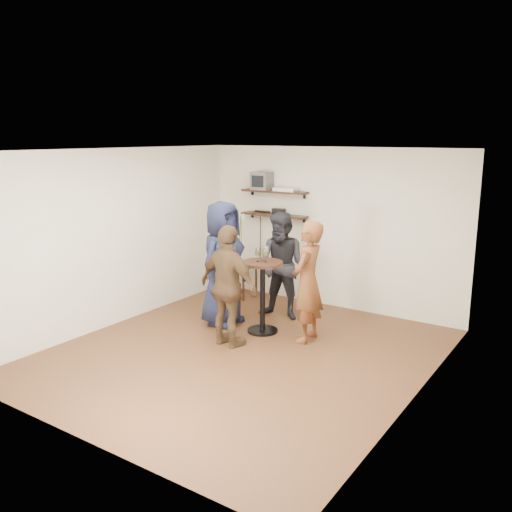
% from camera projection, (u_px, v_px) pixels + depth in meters
% --- Properties ---
extents(room, '(4.58, 5.08, 2.68)m').
position_uv_depth(room, '(241.00, 256.00, 6.77)').
color(room, '#422115').
rests_on(room, ground).
extents(shelf_upper, '(1.20, 0.25, 0.04)m').
position_uv_depth(shelf_upper, '(274.00, 191.00, 9.12)').
color(shelf_upper, black).
rests_on(shelf_upper, room).
extents(shelf_lower, '(1.20, 0.25, 0.04)m').
position_uv_depth(shelf_lower, '(274.00, 215.00, 9.20)').
color(shelf_lower, black).
rests_on(shelf_lower, room).
extents(crt_monitor, '(0.32, 0.30, 0.30)m').
position_uv_depth(crt_monitor, '(262.00, 181.00, 9.21)').
color(crt_monitor, '#59595B').
rests_on(crt_monitor, shelf_upper).
extents(dvd_deck, '(0.40, 0.24, 0.06)m').
position_uv_depth(dvd_deck, '(286.00, 189.00, 8.98)').
color(dvd_deck, silver).
rests_on(dvd_deck, shelf_upper).
extents(radio, '(0.22, 0.10, 0.10)m').
position_uv_depth(radio, '(279.00, 211.00, 9.14)').
color(radio, black).
rests_on(radio, shelf_lower).
extents(power_strip, '(0.30, 0.05, 0.03)m').
position_uv_depth(power_strip, '(262.00, 211.00, 9.39)').
color(power_strip, black).
rests_on(power_strip, shelf_lower).
extents(side_table, '(0.51, 0.51, 0.59)m').
position_uv_depth(side_table, '(241.00, 269.00, 9.43)').
color(side_table, black).
rests_on(side_table, room).
extents(vase_lilies, '(0.19, 0.20, 0.97)m').
position_uv_depth(vase_lilies, '(240.00, 247.00, 9.34)').
color(vase_lilies, white).
rests_on(vase_lilies, side_table).
extents(drinks_table, '(0.57, 0.57, 1.04)m').
position_uv_depth(drinks_table, '(263.00, 287.00, 7.69)').
color(drinks_table, black).
rests_on(drinks_table, room).
extents(wine_glass_fl, '(0.07, 0.07, 0.20)m').
position_uv_depth(wine_glass_fl, '(257.00, 252.00, 7.58)').
color(wine_glass_fl, silver).
rests_on(wine_glass_fl, drinks_table).
extents(wine_glass_fr, '(0.07, 0.07, 0.22)m').
position_uv_depth(wine_glass_fr, '(266.00, 252.00, 7.52)').
color(wine_glass_fr, silver).
rests_on(wine_glass_fr, drinks_table).
extents(wine_glass_bl, '(0.07, 0.07, 0.22)m').
position_uv_depth(wine_glass_bl, '(264.00, 250.00, 7.64)').
color(wine_glass_bl, silver).
rests_on(wine_glass_bl, drinks_table).
extents(wine_glass_br, '(0.06, 0.06, 0.19)m').
position_uv_depth(wine_glass_br, '(264.00, 252.00, 7.58)').
color(wine_glass_br, silver).
rests_on(wine_glass_br, drinks_table).
extents(person_plaid, '(0.45, 0.64, 1.67)m').
position_uv_depth(person_plaid, '(308.00, 282.00, 7.33)').
color(person_plaid, '#A81320').
rests_on(person_plaid, room).
extents(person_dark, '(0.87, 0.71, 1.65)m').
position_uv_depth(person_dark, '(283.00, 266.00, 8.25)').
color(person_dark, black).
rests_on(person_dark, room).
extents(person_navy, '(0.61, 0.92, 1.85)m').
position_uv_depth(person_navy, '(223.00, 263.00, 7.99)').
color(person_navy, black).
rests_on(person_navy, room).
extents(person_brown, '(1.01, 0.52, 1.64)m').
position_uv_depth(person_brown, '(229.00, 287.00, 7.15)').
color(person_brown, '#4C3520').
rests_on(person_brown, room).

